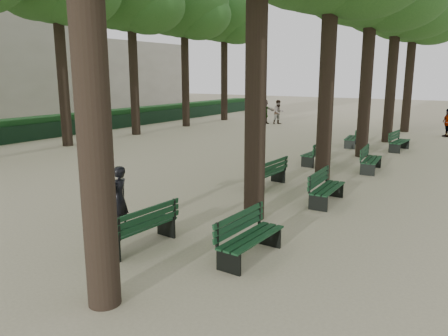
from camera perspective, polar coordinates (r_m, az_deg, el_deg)
The scene contains 19 objects.
ground at distance 9.80m, azimuth -12.61°, elevation -9.65°, with size 120.00×120.00×0.00m, color tan.
tree_central_5 at distance 30.07m, azimuth 23.72°, elevation 19.00°, with size 6.00×6.00×9.95m.
tree_far_4 at distance 30.94m, azimuth -5.25°, elevation 20.63°, with size 6.00×6.00×10.45m.
tree_far_5 at distance 35.01m, azimuth 0.04°, elevation 19.69°, with size 6.00×6.00×10.45m.
bench_left_0 at distance 9.49m, azimuth -10.88°, elevation -8.54°, with size 0.70×1.84×0.92m.
bench_left_1 at distance 14.18m, azimuth 5.62°, elevation -1.40°, with size 0.63×1.82×0.92m.
bench_left_2 at distance 18.09m, azimuth 11.82°, elevation 1.36°, with size 0.62×1.82×0.92m.
bench_left_3 at distance 22.90m, azimuth 16.37°, elevation 3.38°, with size 0.81×1.86×0.92m.
bench_right_0 at distance 8.78m, azimuth 3.52°, elevation -10.07°, with size 0.64×1.82×0.92m.
bench_right_1 at distance 12.68m, azimuth 13.30°, elevation -3.33°, with size 0.64×1.82×0.92m.
bench_right_2 at distance 17.28m, azimuth 18.66°, elevation 0.47°, with size 0.73×1.84×0.92m.
bench_right_3 at distance 22.36m, azimuth 21.92°, elevation 2.78°, with size 0.70×1.84×0.92m.
man_with_map at distance 10.43m, azimuth -13.56°, elevation -3.88°, with size 0.64×0.66×1.53m.
pedestrian_c at distance 28.43m, azimuth 27.16°, elevation 5.28°, with size 0.96×0.33×1.65m, color #262628.
pedestrian_a at distance 32.08m, azimuth 7.15°, elevation 7.25°, with size 0.84×0.35×1.73m, color #262628.
pedestrian_e at distance 32.25m, azimuth 5.31°, elevation 7.37°, with size 1.67×0.36×1.80m, color #262628.
fence at distance 27.83m, azimuth -18.78°, elevation 5.08°, with size 0.08×42.00×0.90m, color black.
hedge at distance 28.36m, azimuth -19.70°, elevation 5.45°, with size 1.20×42.00×1.20m, color #153E1B.
building_far at distance 53.70m, azimuth -15.44°, elevation 11.70°, with size 12.00×16.00×7.00m, color #B7B2A3.
Camera 1 is at (6.51, -6.37, 3.60)m, focal length 35.00 mm.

